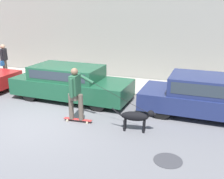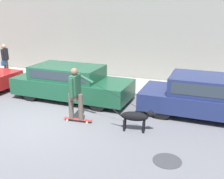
% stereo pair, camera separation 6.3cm
% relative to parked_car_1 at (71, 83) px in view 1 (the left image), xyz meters
% --- Properties ---
extents(ground_plane, '(36.00, 36.00, 0.00)m').
position_rel_parked_car_1_xyz_m(ground_plane, '(0.06, -2.35, -0.64)').
color(ground_plane, slate).
extents(back_wall, '(32.00, 0.30, 5.58)m').
position_rel_parked_car_1_xyz_m(back_wall, '(0.06, 3.64, 2.15)').
color(back_wall, gray).
rests_on(back_wall, ground_plane).
extents(sidewalk_curb, '(30.00, 2.39, 0.11)m').
position_rel_parked_car_1_xyz_m(sidewalk_curb, '(0.06, 2.27, -0.59)').
color(sidewalk_curb, '#A39E93').
rests_on(sidewalk_curb, ground_plane).
extents(parked_car_1, '(4.55, 1.86, 1.29)m').
position_rel_parked_car_1_xyz_m(parked_car_1, '(0.00, 0.00, 0.00)').
color(parked_car_1, black).
rests_on(parked_car_1, ground_plane).
extents(parked_car_2, '(4.26, 1.88, 1.32)m').
position_rel_parked_car_1_xyz_m(parked_car_2, '(4.84, -0.00, -0.01)').
color(parked_car_2, black).
rests_on(parked_car_2, ground_plane).
extents(dog, '(1.25, 0.35, 0.66)m').
position_rel_parked_car_1_xyz_m(dog, '(3.01, -1.85, -0.21)').
color(dog, black).
rests_on(dog, ground_plane).
extents(skateboarder, '(2.70, 0.61, 1.69)m').
position_rel_parked_car_1_xyz_m(skateboarder, '(1.14, -1.82, 0.32)').
color(skateboarder, beige).
rests_on(skateboarder, ground_plane).
extents(pedestrian_with_bag, '(0.32, 0.66, 1.57)m').
position_rel_parked_car_1_xyz_m(pedestrian_with_bag, '(-4.52, 1.73, 0.34)').
color(pedestrian_with_bag, brown).
rests_on(pedestrian_with_bag, sidewalk_curb).
extents(manhole_cover, '(0.67, 0.67, 0.01)m').
position_rel_parked_car_1_xyz_m(manhole_cover, '(4.09, -3.10, -0.64)').
color(manhole_cover, '#38383D').
rests_on(manhole_cover, ground_plane).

